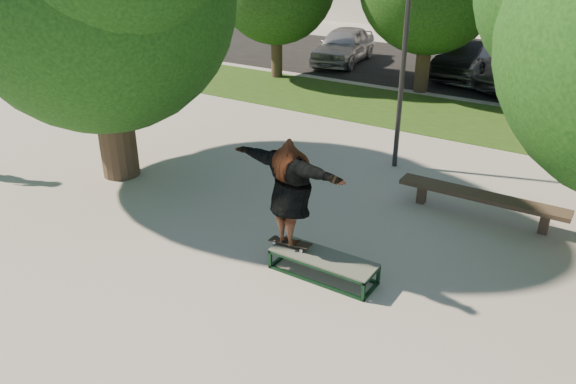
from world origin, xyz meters
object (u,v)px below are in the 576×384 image
Objects in this scene: grind_box at (323,266)px; bench at (481,198)px; car_silver_a at (344,45)px; car_dark at (462,59)px; car_silver_b at (490,60)px; lamppost at (406,34)px; car_grey at (531,64)px.

grind_box is 0.54× the size of bench.
car_silver_a is 1.06× the size of car_dark.
car_dark is at bearing -5.53° from car_silver_a.
car_dark is 0.86× the size of car_silver_b.
bench is at bearing -74.11° from car_dark.
grind_box is 16.61m from car_silver_a.
lamppost is 1.39× the size of car_silver_a.
car_silver_a is (-7.43, 14.85, 0.56)m from grind_box.
lamppost reaches higher than car_silver_b.
car_grey is (0.15, 15.04, 0.61)m from grind_box.
lamppost reaches higher than car_silver_a.
car_silver_b reaches higher than grind_box.
lamppost reaches higher than car_dark.
lamppost is 6.01m from grind_box.
car_dark is (-2.41, 15.13, 0.50)m from grind_box.
car_silver_a reaches higher than bench.
car_dark is at bearing -155.47° from car_silver_b.
car_grey is at bearing -5.11° from car_dark.
bench is 12.25m from car_dark.
car_silver_a is at bearing 128.36° from bench.
car_silver_b reaches higher than bench.
car_dark is 0.73× the size of car_grey.
bench is at bearing -60.10° from car_silver_a.
car_silver_a is 7.58m from car_grey.
grind_box is at bearing -72.12° from car_silver_a.
car_grey is (7.58, 0.19, 0.05)m from car_silver_a.
car_silver_a is at bearing -179.98° from car_dark.
car_dark is 1.04m from car_silver_b.
bench is (2.50, -1.61, -2.73)m from lamppost.
lamppost is at bearing -78.59° from car_silver_b.
grind_box is 15.48m from car_silver_b.
bench reaches higher than grind_box.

